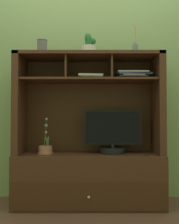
# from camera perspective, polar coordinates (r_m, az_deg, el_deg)

# --- Properties ---
(floor_plane) EXTENTS (6.00, 6.00, 0.02)m
(floor_plane) POSITION_cam_1_polar(r_m,az_deg,el_deg) (2.68, -0.00, -19.08)
(floor_plane) COLOR brown
(floor_plane) RESTS_ON ground
(back_wall) EXTENTS (6.00, 0.02, 2.80)m
(back_wall) POSITION_cam_1_polar(r_m,az_deg,el_deg) (2.88, 0.01, 10.52)
(back_wall) COLOR #84A264
(back_wall) RESTS_ON ground
(media_console) EXTENTS (1.36, 0.50, 1.41)m
(media_console) POSITION_cam_1_polar(r_m,az_deg,el_deg) (2.59, 0.00, -9.79)
(media_console) COLOR #452618
(media_console) RESTS_ON ground
(tv_monitor) EXTENTS (0.53, 0.23, 0.41)m
(tv_monitor) POSITION_cam_1_polar(r_m,az_deg,el_deg) (2.56, 5.03, -4.90)
(tv_monitor) COLOR black
(tv_monitor) RESTS_ON media_console
(potted_orchid) EXTENTS (0.15, 0.15, 0.33)m
(potted_orchid) POSITION_cam_1_polar(r_m,az_deg,el_deg) (2.58, -9.12, -7.67)
(potted_orchid) COLOR #B36C52
(potted_orchid) RESTS_ON media_console
(magazine_stack_left) EXTENTS (0.32, 0.26, 0.04)m
(magazine_stack_left) POSITION_cam_1_polar(r_m,az_deg,el_deg) (2.59, 0.34, 7.27)
(magazine_stack_left) COLOR beige
(magazine_stack_left) RESTS_ON media_console
(magazine_stack_centre) EXTENTS (0.34, 0.25, 0.07)m
(magazine_stack_centre) POSITION_cam_1_polar(r_m,az_deg,el_deg) (2.62, 9.16, 7.59)
(magazine_stack_centre) COLOR #3A3D49
(magazine_stack_centre) RESTS_ON media_console
(diffuser_bottle) EXTENTS (0.05, 0.05, 0.32)m
(diffuser_bottle) POSITION_cam_1_polar(r_m,az_deg,el_deg) (2.69, 9.74, 12.89)
(diffuser_bottle) COLOR slate
(diffuser_bottle) RESTS_ON media_console
(potted_succulent) EXTENTS (0.16, 0.16, 0.20)m
(potted_succulent) POSITION_cam_1_polar(r_m,az_deg,el_deg) (2.62, 0.01, 13.58)
(potted_succulent) COLOR silver
(potted_succulent) RESTS_ON media_console
(ceramic_vase) EXTENTS (0.10, 0.10, 0.15)m
(ceramic_vase) POSITION_cam_1_polar(r_m,az_deg,el_deg) (2.67, -9.82, 13.31)
(ceramic_vase) COLOR #5D5963
(ceramic_vase) RESTS_ON media_console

